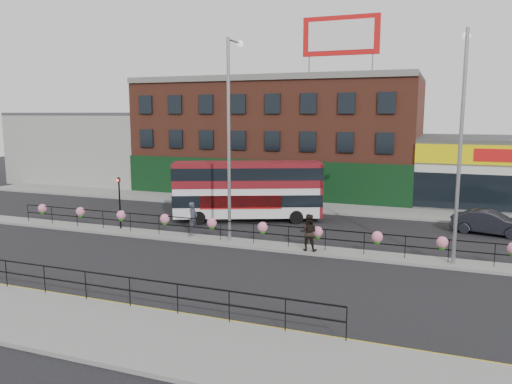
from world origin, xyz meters
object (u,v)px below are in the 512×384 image
(pedestrian_b, at_px, (308,232))
(lamp_column_west, at_px, (231,122))
(car, at_px, (490,223))
(lamp_column_east, at_px, (461,127))
(pedestrian_a, at_px, (193,218))
(double_decker_bus, at_px, (248,185))

(pedestrian_b, xyz_separation_m, lamp_column_west, (-4.68, 0.79, 5.60))
(car, bearing_deg, pedestrian_b, 143.98)
(lamp_column_west, height_order, lamp_column_east, lamp_column_west)
(pedestrian_a, xyz_separation_m, lamp_column_west, (2.53, -0.14, 5.60))
(car, xyz_separation_m, pedestrian_a, (-16.37, -6.96, 0.40))
(pedestrian_a, xyz_separation_m, pedestrian_b, (7.21, -0.93, -0.00))
(lamp_column_east, bearing_deg, lamp_column_west, 178.64)
(double_decker_bus, relative_size, lamp_column_east, 0.92)
(car, bearing_deg, pedestrian_a, 126.28)
(pedestrian_b, relative_size, lamp_column_east, 0.18)
(double_decker_bus, xyz_separation_m, lamp_column_west, (1.19, -5.53, 4.26))
(double_decker_bus, distance_m, car, 15.22)
(pedestrian_a, relative_size, lamp_column_west, 0.17)
(double_decker_bus, relative_size, pedestrian_b, 5.19)
(lamp_column_west, distance_m, lamp_column_east, 11.72)
(pedestrian_a, relative_size, lamp_column_east, 0.18)
(car, distance_m, pedestrian_a, 17.79)
(car, bearing_deg, lamp_column_west, 130.41)
(pedestrian_a, bearing_deg, car, -66.54)
(pedestrian_b, height_order, lamp_column_east, lamp_column_east)
(car, relative_size, lamp_column_west, 0.41)
(double_decker_bus, relative_size, lamp_column_west, 0.90)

